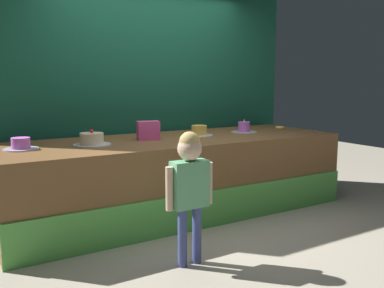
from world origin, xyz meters
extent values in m
plane|color=#ADA38E|center=(0.00, 0.00, 0.00)|extent=(12.00, 12.00, 0.00)
cube|color=brown|center=(0.00, 0.62, 0.41)|extent=(3.72, 1.25, 0.82)
cube|color=#59B24C|center=(0.00, -0.01, 0.19)|extent=(3.72, 0.02, 0.37)
cube|color=#144C38|center=(0.00, 1.35, 1.43)|extent=(4.01, 0.08, 2.87)
cylinder|color=#3F4C8C|center=(-0.63, -0.62, 0.23)|extent=(0.07, 0.07, 0.47)
cylinder|color=#3F4C8C|center=(-0.50, -0.62, 0.23)|extent=(0.07, 0.07, 0.47)
cube|color=#66B27F|center=(-0.57, -0.62, 0.65)|extent=(0.29, 0.13, 0.36)
cylinder|color=beige|center=(-0.74, -0.62, 0.64)|extent=(0.06, 0.06, 0.33)
cylinder|color=beige|center=(-0.39, -0.62, 0.64)|extent=(0.06, 0.06, 0.33)
sphere|color=beige|center=(-0.57, -0.62, 0.93)|extent=(0.19, 0.19, 0.19)
sphere|color=tan|center=(-0.57, -0.62, 0.98)|extent=(0.16, 0.16, 0.16)
cube|color=#ED53A5|center=(-0.32, 0.67, 0.92)|extent=(0.26, 0.19, 0.20)
torus|color=#F2BF4C|center=(1.58, 0.71, 0.84)|extent=(0.12, 0.12, 0.03)
cylinder|color=silver|center=(-1.58, 0.67, 0.83)|extent=(0.31, 0.31, 0.01)
cylinder|color=#CC66D8|center=(-1.58, 0.67, 0.88)|extent=(0.16, 0.16, 0.10)
cylinder|color=silver|center=(-0.95, 0.60, 0.83)|extent=(0.36, 0.36, 0.01)
cylinder|color=beige|center=(-0.95, 0.60, 0.89)|extent=(0.23, 0.23, 0.11)
sphere|color=red|center=(-0.95, 0.60, 0.96)|extent=(0.04, 0.04, 0.04)
cylinder|color=silver|center=(0.32, 0.67, 0.83)|extent=(0.32, 0.32, 0.01)
cylinder|color=#F2BF4C|center=(0.32, 0.67, 0.89)|extent=(0.18, 0.18, 0.11)
cylinder|color=silver|center=(0.95, 0.66, 0.83)|extent=(0.31, 0.31, 0.01)
cylinder|color=#CC66D8|center=(0.95, 0.66, 0.89)|extent=(0.14, 0.14, 0.12)
cone|color=#F2E566|center=(0.95, 0.66, 0.97)|extent=(0.02, 0.02, 0.04)
camera|label=1|loc=(-2.11, -3.26, 1.42)|focal=38.21mm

